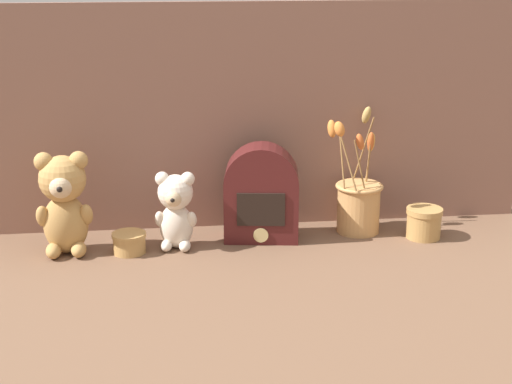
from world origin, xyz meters
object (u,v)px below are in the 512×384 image
Objects in this scene: vintage_radio at (261,195)px; decorative_tin_short at (129,243)px; teddy_bear_large at (64,201)px; decorative_tin_tall at (424,223)px; teddy_bear_medium at (176,209)px; flower_vase at (358,201)px.

decorative_tin_short is (-0.33, -0.06, -0.09)m from vintage_radio.
teddy_bear_large is 1.03× the size of vintage_radio.
decorative_tin_tall is 0.75m from decorative_tin_short.
decorative_tin_tall is at bearing -0.08° from teddy_bear_large.
vintage_radio is 0.43m from decorative_tin_tall.
teddy_bear_medium reaches higher than decorative_tin_tall.
flower_vase reaches higher than decorative_tin_short.
teddy_bear_large is 2.76× the size of decorative_tin_tall.
decorative_tin_tall is at bearing 1.18° from decorative_tin_short.
flower_vase is (0.75, 0.06, -0.05)m from teddy_bear_large.
decorative_tin_tall is at bearing -5.56° from vintage_radio.
decorative_tin_tall is at bearing -22.33° from flower_vase.
teddy_bear_medium is 2.34× the size of decorative_tin_short.
teddy_bear_large reaches higher than teddy_bear_medium.
teddy_bear_large reaches higher than decorative_tin_short.
flower_vase is (0.48, 0.06, -0.02)m from teddy_bear_medium.
teddy_bear_medium is at bearing 0.56° from teddy_bear_large.
decorative_tin_tall is 1.10× the size of decorative_tin_short.
flower_vase is 3.87× the size of decorative_tin_short.
teddy_bear_medium is (0.27, 0.00, -0.03)m from teddy_bear_large.
teddy_bear_medium is 2.12× the size of decorative_tin_tall.
decorative_tin_short is at bearing -172.27° from flower_vase.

